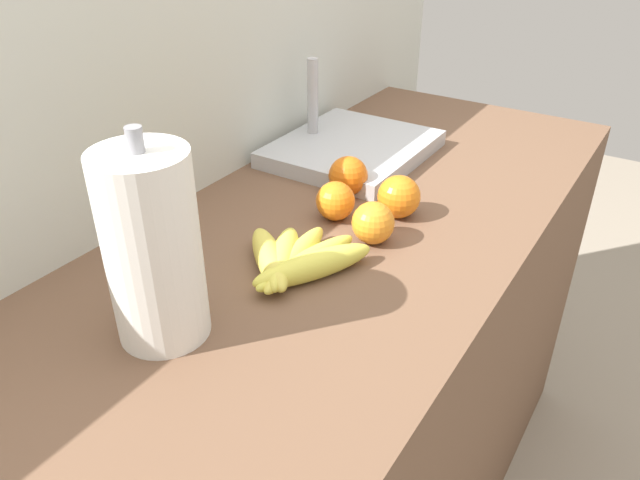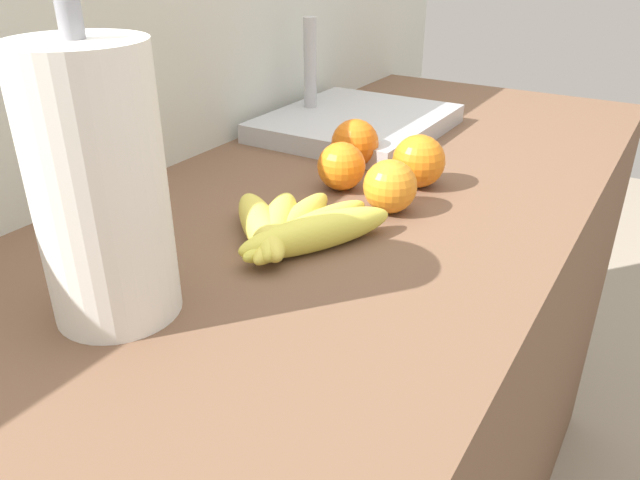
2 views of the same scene
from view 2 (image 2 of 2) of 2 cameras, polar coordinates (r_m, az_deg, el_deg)
counter at (r=1.05m, az=-0.87°, el=-20.75°), size 1.76×0.61×0.88m
wall_back at (r=1.09m, az=-15.97°, el=-5.65°), size 2.16×0.06×1.30m
banana_bunch at (r=0.73m, az=-2.61°, el=1.17°), size 0.21×0.21×0.04m
orange_back_left at (r=0.81m, az=6.54°, el=4.99°), size 0.07×0.07×0.07m
orange_front at (r=0.88m, az=2.00°, el=6.88°), size 0.07×0.07×0.07m
orange_back_right at (r=0.90m, az=9.18°, el=7.26°), size 0.08×0.08×0.08m
orange_far_right at (r=0.97m, az=3.27°, el=9.01°), size 0.07×0.07×0.07m
paper_towel_roll at (r=0.58m, az=-19.84°, el=4.57°), size 0.12×0.12×0.29m
sink_basin at (r=1.16m, az=3.32°, el=10.97°), size 0.34×0.29×0.20m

